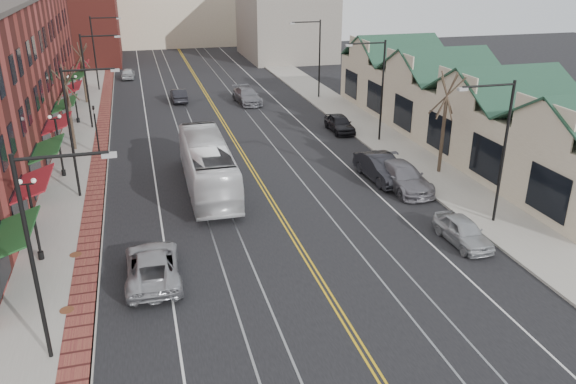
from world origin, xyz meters
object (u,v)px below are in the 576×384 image
parked_car_a (463,231)px  parked_car_b (381,168)px  transit_bus (207,165)px  parked_car_c (402,177)px  parked_car_d (340,123)px  parked_suv (153,266)px

parked_car_a → parked_car_b: bearing=91.5°
transit_bus → parked_car_b: 11.61m
parked_car_b → parked_car_c: size_ratio=0.92×
parked_car_c → parked_car_d: 13.38m
parked_car_c → parked_car_b: bearing=109.5°
parked_suv → parked_car_a: (15.94, -0.53, -0.05)m
transit_bus → parked_car_d: (12.77, 10.08, -0.88)m
parked_car_b → parked_car_d: 11.64m
parked_suv → parked_car_c: parked_car_c is taller
transit_bus → parked_car_c: (12.22, -3.29, -0.80)m
transit_bus → parked_suv: size_ratio=2.18×
transit_bus → parked_car_d: transit_bus is taller
transit_bus → parked_car_a: bearing=137.8°
parked_car_b → parked_car_c: 1.94m
parked_car_a → parked_car_d: bearing=86.7°
parked_car_d → parked_car_b: bearing=-95.6°
parked_car_d → parked_car_c: bearing=-91.6°
parked_car_a → parked_car_d: 21.22m
parked_car_b → parked_car_c: (0.72, -1.80, -0.04)m
parked_car_b → transit_bus: bearing=169.5°
parked_suv → transit_bus: bearing=-109.9°
parked_car_a → parked_car_c: 7.84m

